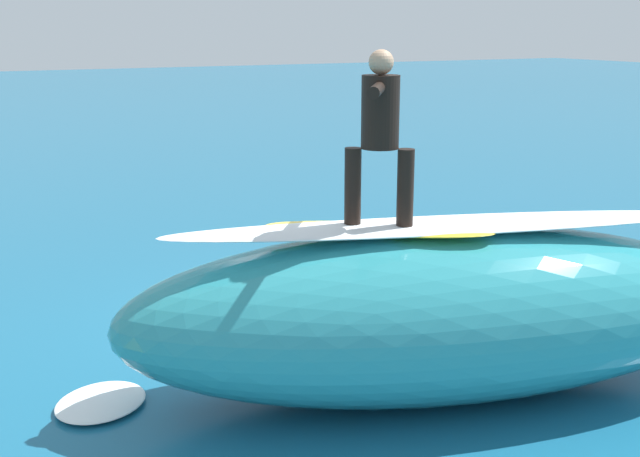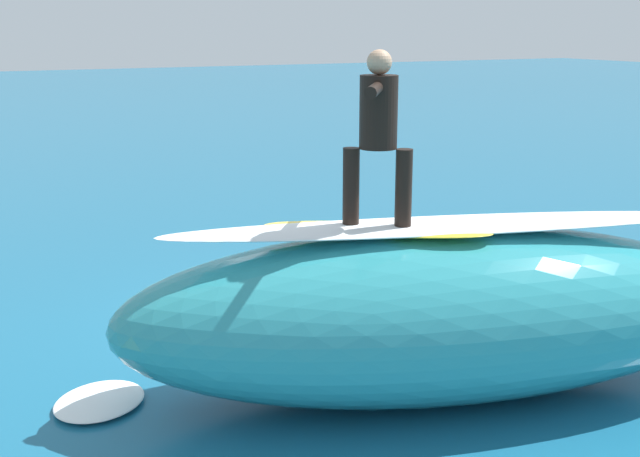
{
  "view_description": "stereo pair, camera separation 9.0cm",
  "coord_description": "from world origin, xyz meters",
  "px_view_note": "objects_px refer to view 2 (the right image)",
  "views": [
    {
      "loc": [
        4.04,
        8.6,
        3.59
      ],
      "look_at": [
        -0.06,
        0.59,
        1.31
      ],
      "focal_mm": 45.44,
      "sensor_mm": 36.0,
      "label": 1
    },
    {
      "loc": [
        3.96,
        8.64,
        3.59
      ],
      "look_at": [
        -0.06,
        0.59,
        1.31
      ],
      "focal_mm": 45.44,
      "sensor_mm": 36.0,
      "label": 2
    }
  ],
  "objects_px": {
    "surfboard_paddling": "(282,289)",
    "surfboard_riding": "(376,229)",
    "surfer_paddling": "(289,280)",
    "surfer_riding": "(378,125)"
  },
  "relations": [
    {
      "from": "surfboard_riding",
      "to": "surfboard_paddling",
      "type": "distance_m",
      "value": 3.86
    },
    {
      "from": "surfboard_paddling",
      "to": "surfer_paddling",
      "type": "relative_size",
      "value": 1.4
    },
    {
      "from": "surfboard_paddling",
      "to": "surfboard_riding",
      "type": "bearing_deg",
      "value": 135.45
    },
    {
      "from": "surfboard_riding",
      "to": "surfer_paddling",
      "type": "xyz_separation_m",
      "value": [
        -0.6,
        -3.33,
        -1.54
      ]
    },
    {
      "from": "surfboard_riding",
      "to": "surfer_riding",
      "type": "bearing_deg",
      "value": 35.79
    },
    {
      "from": "surfer_riding",
      "to": "surfboard_paddling",
      "type": "xyz_separation_m",
      "value": [
        -0.53,
        -3.43,
        -2.67
      ]
    },
    {
      "from": "surfer_paddling",
      "to": "surfboard_paddling",
      "type": "bearing_deg",
      "value": 0.0
    },
    {
      "from": "surfboard_riding",
      "to": "surfboard_paddling",
      "type": "xyz_separation_m",
      "value": [
        -0.53,
        -3.43,
        -1.69
      ]
    },
    {
      "from": "surfer_paddling",
      "to": "surfboard_riding",
      "type": "bearing_deg",
      "value": 134.05
    },
    {
      "from": "surfer_riding",
      "to": "surfer_paddling",
      "type": "bearing_deg",
      "value": -64.39
    }
  ]
}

